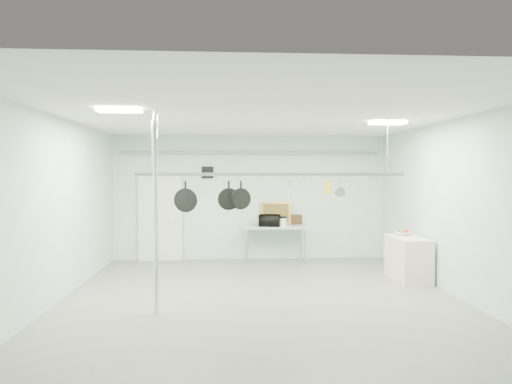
{
  "coord_description": "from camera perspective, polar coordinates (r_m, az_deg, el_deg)",
  "views": [
    {
      "loc": [
        -0.58,
        -7.78,
        2.2
      ],
      "look_at": [
        -0.04,
        1.0,
        1.86
      ],
      "focal_mm": 32.0,
      "sensor_mm": 36.0,
      "label": 1
    }
  ],
  "objects": [
    {
      "name": "back_wall",
      "position": [
        11.8,
        -0.72,
        -0.69
      ],
      "size": [
        7.0,
        0.02,
        3.2
      ],
      "primitive_type": "cube",
      "color": "silver",
      "rests_on": "floor"
    },
    {
      "name": "coffee_canister",
      "position": [
        11.33,
        3.38,
        -3.81
      ],
      "size": [
        0.19,
        0.19,
        0.21
      ],
      "primitive_type": "cylinder",
      "rotation": [
        0.0,
        0.0,
        -0.04
      ],
      "color": "white",
      "rests_on": "prep_table"
    },
    {
      "name": "floor",
      "position": [
        8.1,
        0.7,
        -13.53
      ],
      "size": [
        8.0,
        8.0,
        0.0
      ],
      "primitive_type": "plane",
      "color": "gray",
      "rests_on": "ground"
    },
    {
      "name": "light_panel_left",
      "position": [
        7.23,
        -16.73,
        9.77
      ],
      "size": [
        0.65,
        0.3,
        0.05
      ],
      "primitive_type": "cube",
      "color": "white",
      "rests_on": "ceiling"
    },
    {
      "name": "microwave",
      "position": [
        11.4,
        1.72,
        -3.57
      ],
      "size": [
        0.58,
        0.44,
        0.29
      ],
      "primitive_type": "imported",
      "rotation": [
        0.0,
        0.0,
        2.96
      ],
      "color": "black",
      "rests_on": "prep_table"
    },
    {
      "name": "saucepan",
      "position": [
        8.33,
        10.46,
        0.37
      ],
      "size": [
        0.17,
        0.1,
        0.3
      ],
      "primitive_type": null,
      "rotation": [
        0.0,
        0.0,
        -0.02
      ],
      "color": "silver",
      "rests_on": "pot_rack"
    },
    {
      "name": "fruit_cluster",
      "position": [
        10.24,
        17.9,
        -4.72
      ],
      "size": [
        0.24,
        0.24,
        0.09
      ],
      "primitive_type": null,
      "color": "#B21210",
      "rests_on": "fruit_bowl"
    },
    {
      "name": "skillet_right",
      "position": [
        8.09,
        -1.9,
        -0.43
      ],
      "size": [
        0.38,
        0.19,
        0.52
      ],
      "primitive_type": null,
      "rotation": [
        0.0,
        0.0,
        0.36
      ],
      "color": "black",
      "rests_on": "pot_rack"
    },
    {
      "name": "fruit_bowl",
      "position": [
        10.25,
        17.9,
        -4.94
      ],
      "size": [
        0.41,
        0.41,
        0.08
      ],
      "primitive_type": "imported",
      "rotation": [
        0.0,
        0.0,
        0.31
      ],
      "color": "silver",
      "rests_on": "side_cabinet"
    },
    {
      "name": "light_panel_right",
      "position": [
        8.94,
        16.11,
        8.3
      ],
      "size": [
        0.65,
        0.3,
        0.05
      ],
      "primitive_type": "cube",
      "color": "white",
      "rests_on": "ceiling"
    },
    {
      "name": "skillet_mid",
      "position": [
        8.09,
        -3.42,
        -0.47
      ],
      "size": [
        0.39,
        0.12,
        0.53
      ],
      "primitive_type": null,
      "rotation": [
        0.0,
        0.0,
        0.16
      ],
      "color": "black",
      "rests_on": "pot_rack"
    },
    {
      "name": "side_cabinet",
      "position": [
        10.06,
        18.46,
        -7.91
      ],
      "size": [
        0.6,
        1.2,
        0.9
      ],
      "primitive_type": "cube",
      "color": "beige",
      "rests_on": "floor"
    },
    {
      "name": "ceiling",
      "position": [
        7.86,
        0.71,
        9.46
      ],
      "size": [
        7.0,
        8.0,
        0.02
      ],
      "primitive_type": "cube",
      "color": "silver",
      "rests_on": "back_wall"
    },
    {
      "name": "painting_small",
      "position": [
        11.87,
        5.07,
        -3.44
      ],
      "size": [
        0.31,
        0.11,
        0.25
      ],
      "primitive_type": "cube",
      "rotation": [
        -0.17,
        0.0,
        0.08
      ],
      "color": "#362312",
      "rests_on": "prep_table"
    },
    {
      "name": "whisk",
      "position": [
        8.15,
        4.13,
        0.36
      ],
      "size": [
        0.19,
        0.19,
        0.3
      ],
      "primitive_type": null,
      "rotation": [
        0.0,
        0.0,
        -0.1
      ],
      "color": "#A6A5A9",
      "rests_on": "pot_rack"
    },
    {
      "name": "conduit_pipe",
      "position": [
        11.7,
        -0.71,
        4.92
      ],
      "size": [
        6.6,
        0.07,
        0.07
      ],
      "primitive_type": "cylinder",
      "rotation": [
        0.0,
        1.57,
        0.0
      ],
      "color": "gray",
      "rests_on": "back_wall"
    },
    {
      "name": "door",
      "position": [
        11.9,
        -11.86,
        -3.37
      ],
      "size": [
        1.1,
        0.1,
        2.2
      ],
      "primitive_type": "cube",
      "color": "silver",
      "rests_on": "floor"
    },
    {
      "name": "painting_large",
      "position": [
        11.78,
        2.49,
        -2.67
      ],
      "size": [
        0.78,
        0.16,
        0.58
      ],
      "primitive_type": "cube",
      "rotation": [
        -0.14,
        0.0,
        -0.04
      ],
      "color": "#C38734",
      "rests_on": "prep_table"
    },
    {
      "name": "wall_vent",
      "position": [
        11.76,
        -6.09,
        2.45
      ],
      "size": [
        0.3,
        0.04,
        0.3
      ],
      "primitive_type": "cube",
      "color": "black",
      "rests_on": "back_wall"
    },
    {
      "name": "prep_table",
      "position": [
        11.52,
        2.36,
        -4.6
      ],
      "size": [
        1.6,
        0.7,
        0.91
      ],
      "color": "#A1BEB0",
      "rests_on": "floor"
    },
    {
      "name": "chrome_pole",
      "position": [
        7.29,
        -12.4,
        -2.55
      ],
      "size": [
        0.08,
        0.08,
        3.2
      ],
      "primitive_type": "cylinder",
      "color": "silver",
      "rests_on": "floor"
    },
    {
      "name": "grater",
      "position": [
        8.28,
        8.94,
        0.55
      ],
      "size": [
        0.1,
        0.02,
        0.25
      ],
      "primitive_type": null,
      "rotation": [
        0.0,
        0.0,
        0.03
      ],
      "color": "gold",
      "rests_on": "pot_rack"
    },
    {
      "name": "right_wall",
      "position": [
        8.8,
        24.03,
        -1.88
      ],
      "size": [
        0.02,
        8.0,
        3.2
      ],
      "primitive_type": "cube",
      "color": "silver",
      "rests_on": "floor"
    },
    {
      "name": "skillet_left",
      "position": [
        8.12,
        -8.8,
        -0.59
      ],
      "size": [
        0.43,
        0.15,
        0.56
      ],
      "primitive_type": null,
      "rotation": [
        0.0,
        0.0,
        -0.22
      ],
      "color": "black",
      "rests_on": "pot_rack"
    },
    {
      "name": "pot_rack",
      "position": [
        8.11,
        1.96,
        2.43
      ],
      "size": [
        4.8,
        0.06,
        1.0
      ],
      "color": "#B7B7BC",
      "rests_on": "ceiling"
    }
  ]
}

